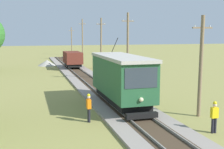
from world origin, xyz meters
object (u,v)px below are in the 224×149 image
Objects in this scene: red_tram at (121,78)px; utility_pole_distant at (82,39)px; freight_car at (73,59)px; utility_pole_near_tram at (201,65)px; utility_pole_horizon at (72,41)px; utility_pole_far at (101,43)px; utility_pole_mid at (128,47)px; second_worker at (89,106)px; track_worker at (214,116)px; gravel_pile at (47,63)px.

utility_pole_distant is at bearing 83.90° from red_tram.
freight_car is 28.61m from utility_pole_near_tram.
utility_pole_far is at bearing -90.00° from utility_pole_horizon.
utility_pole_horizon is (0.00, 15.80, -0.69)m from utility_pole_distant.
utility_pole_horizon reaches higher than freight_car.
freight_car is 14.57m from utility_pole_mid.
second_worker is (-7.21, -13.75, -2.96)m from utility_pole_mid.
utility_pole_horizon reaches higher than track_worker.
utility_pole_far reaches higher than freight_car.
utility_pole_far is 27.33m from second_worker.
red_tram is 5.75m from utility_pole_near_tram.
utility_pole_horizon is 3.91× the size of second_worker.
freight_car is at bearing 98.44° from utility_pole_near_tram.
red_tram is 2.70× the size of gravel_pile.
utility_pole_near_tram is 3.68× the size of track_worker.
red_tram is at bearing 138.16° from utility_pole_near_tram.
utility_pole_horizon is 61.88m from track_worker.
utility_pole_distant reaches higher than freight_car.
freight_car reaches higher than second_worker.
utility_pole_distant reaches higher than second_worker.
utility_pole_near_tram is (4.19, -28.24, 1.82)m from freight_car.
utility_pole_far is 4.35× the size of second_worker.
utility_pole_distant is (-0.00, 15.98, 0.30)m from utility_pole_far.
red_tram is at bearing -100.24° from utility_pole_far.
utility_pole_mid reaches higher than track_worker.
utility_pole_far is 15.98m from utility_pole_distant.
freight_car is 31.51m from track_worker.
utility_pole_mid reaches higher than red_tram.
freight_car is 0.62× the size of utility_pole_distant.
red_tram is at bearing -89.99° from freight_car.
gravel_pile is at bearing 121.13° from freight_car.
utility_pole_mid is 4.31× the size of second_worker.
freight_car reaches higher than gravel_pile.
red_tram is 1.30× the size of utility_pole_near_tram.
utility_pole_mid is 0.99× the size of utility_pole_far.
utility_pole_far is (4.19, 23.19, 1.78)m from red_tram.
second_worker reaches higher than gravel_pile.
utility_pole_near_tram reaches higher than second_worker.
track_worker is (-1.03, -17.59, -2.96)m from utility_pole_mid.
second_worker is (-6.18, 3.84, 0.00)m from track_worker.
utility_pole_far is at bearing 90.00° from utility_pole_near_tram.
freight_car is 15.50m from utility_pole_distant.
red_tram is 1.64× the size of freight_car.
freight_car is 2.91× the size of track_worker.
track_worker reaches higher than gravel_pile.
utility_pole_horizon is 25.99m from gravel_pile.
utility_pole_near_tram is 3.68× the size of second_worker.
utility_pole_distant is (4.19, 14.67, 2.71)m from freight_car.
track_worker is at bearing -91.96° from utility_pole_far.
utility_pole_near_tram is 0.79× the size of utility_pole_distant.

